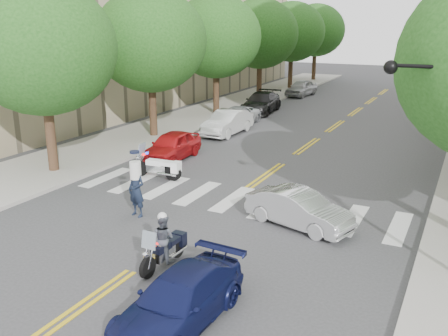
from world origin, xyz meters
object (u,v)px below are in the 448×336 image
Objects in this scene: sedan_blue at (179,300)px; convertible at (299,209)px; motorcycle_parked at (160,167)px; officer_standing at (136,190)px; motorcycle_police at (164,242)px.

convertible is at bearing 87.20° from sedan_blue.
officer_standing is (1.65, -3.95, 0.43)m from motorcycle_parked.
motorcycle_police is at bearing -149.33° from motorcycle_parked.
motorcycle_parked reaches higher than sedan_blue.
motorcycle_police reaches higher than convertible.
motorcycle_police reaches higher than motorcycle_parked.
sedan_blue is at bearing -147.92° from motorcycle_parked.
officer_standing reaches higher than sedan_blue.
sedan_blue is (1.85, -2.21, -0.14)m from motorcycle_police.
officer_standing is 6.89m from sedan_blue.
motorcycle_parked is 4.30m from officer_standing.
convertible is (5.41, 1.69, -0.35)m from officer_standing.
officer_standing reaches higher than motorcycle_parked.
convertible is 6.66m from sedan_blue.
sedan_blue is (4.79, -4.94, -0.37)m from officer_standing.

